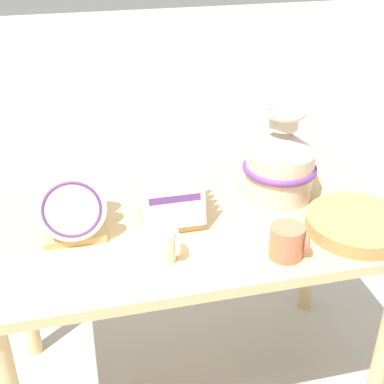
{
  "coord_description": "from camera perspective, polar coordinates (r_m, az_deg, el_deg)",
  "views": [
    {
      "loc": [
        -0.33,
        -1.38,
        1.65
      ],
      "look_at": [
        0.0,
        0.0,
        0.83
      ],
      "focal_mm": 50.0,
      "sensor_mm": 36.0,
      "label": 1
    }
  ],
  "objects": [
    {
      "name": "display_table",
      "position": [
        1.76,
        -0.0,
        -5.89
      ],
      "size": [
        1.27,
        0.68,
        0.72
      ],
      "color": "tan",
      "rests_on": "ground_plane"
    },
    {
      "name": "wicker_charger_stack",
      "position": [
        1.73,
        17.24,
        -3.3
      ],
      "size": [
        0.32,
        0.32,
        0.04
      ],
      "color": "#AD7F47",
      "rests_on": "display_table"
    },
    {
      "name": "dish_rack_square_plates",
      "position": [
        1.67,
        -2.31,
        -0.66
      ],
      "size": [
        0.19,
        0.18,
        0.21
      ],
      "color": "tan",
      "rests_on": "display_table"
    },
    {
      "name": "ceramic_vase",
      "position": [
        1.81,
        9.4,
        3.35
      ],
      "size": [
        0.25,
        0.25,
        0.31
      ],
      "color": "beige",
      "rests_on": "display_table"
    },
    {
      "name": "mug_cream_glaze",
      "position": [
        1.52,
        -3.36,
        -5.59
      ],
      "size": [
        0.11,
        0.1,
        0.1
      ],
      "color": "silver",
      "rests_on": "display_table"
    },
    {
      "name": "mug_terracotta_glaze",
      "position": [
        1.55,
        10.22,
        -5.2
      ],
      "size": [
        0.11,
        0.1,
        0.1
      ],
      "color": "#B76647",
      "rests_on": "display_table"
    },
    {
      "name": "ground_plane",
      "position": [
        2.18,
        -0.0,
        -19.31
      ],
      "size": [
        14.0,
        14.0,
        0.0
      ],
      "primitive_type": "plane",
      "color": "#B2ADA3"
    },
    {
      "name": "dish_rack_round_plates",
      "position": [
        1.64,
        -12.62,
        -2.01
      ],
      "size": [
        0.2,
        0.19,
        0.22
      ],
      "color": "tan",
      "rests_on": "display_table"
    }
  ]
}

